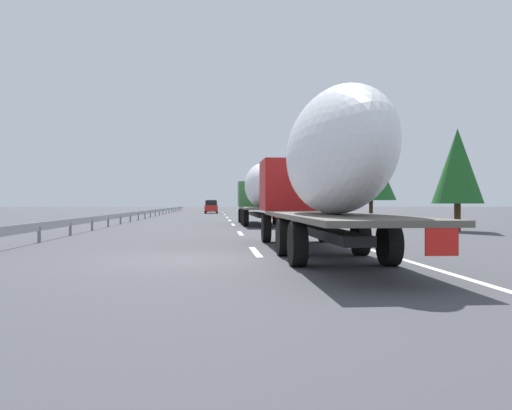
# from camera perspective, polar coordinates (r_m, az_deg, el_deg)

# --- Properties ---
(ground_plane) EXTENTS (260.00, 260.00, 0.00)m
(ground_plane) POSITION_cam_1_polar(r_m,az_deg,el_deg) (53.37, -5.23, -1.35)
(ground_plane) COLOR #424247
(lane_stripe_0) EXTENTS (3.20, 0.20, 0.01)m
(lane_stripe_0) POSITION_cam_1_polar(r_m,az_deg,el_deg) (15.47, -0.07, -5.27)
(lane_stripe_0) COLOR white
(lane_stripe_0) RESTS_ON ground_plane
(lane_stripe_1) EXTENTS (3.20, 0.20, 0.01)m
(lane_stripe_1) POSITION_cam_1_polar(r_m,az_deg,el_deg) (24.71, -1.77, -3.20)
(lane_stripe_1) COLOR white
(lane_stripe_1) RESTS_ON ground_plane
(lane_stripe_2) EXTENTS (3.20, 0.20, 0.01)m
(lane_stripe_2) POSITION_cam_1_polar(r_m,az_deg,el_deg) (34.72, -2.59, -2.21)
(lane_stripe_2) COLOR white
(lane_stripe_2) RESTS_ON ground_plane
(lane_stripe_3) EXTENTS (3.20, 0.20, 0.01)m
(lane_stripe_3) POSITION_cam_1_polar(r_m,az_deg,el_deg) (42.88, -2.98, -1.74)
(lane_stripe_3) COLOR white
(lane_stripe_3) RESTS_ON ground_plane
(lane_stripe_4) EXTENTS (3.20, 0.20, 0.01)m
(lane_stripe_4) POSITION_cam_1_polar(r_m,az_deg,el_deg) (51.66, -3.25, -1.40)
(lane_stripe_4) COLOR white
(lane_stripe_4) RESTS_ON ground_plane
(lane_stripe_5) EXTENTS (3.20, 0.20, 0.01)m
(lane_stripe_5) POSITION_cam_1_polar(r_m,az_deg,el_deg) (65.60, -3.54, -1.05)
(lane_stripe_5) COLOR white
(lane_stripe_5) RESTS_ON ground_plane
(lane_stripe_6) EXTENTS (3.20, 0.20, 0.01)m
(lane_stripe_6) POSITION_cam_1_polar(r_m,az_deg,el_deg) (80.26, -3.73, -0.81)
(lane_stripe_6) COLOR white
(lane_stripe_6) RESTS_ON ground_plane
(lane_stripe_7) EXTENTS (3.20, 0.20, 0.01)m
(lane_stripe_7) POSITION_cam_1_polar(r_m,az_deg,el_deg) (87.10, -3.80, -0.73)
(lane_stripe_7) COLOR white
(lane_stripe_7) RESTS_ON ground_plane
(lane_stripe_8) EXTENTS (3.20, 0.20, 0.01)m
(lane_stripe_8) POSITION_cam_1_polar(r_m,az_deg,el_deg) (87.98, -3.81, -0.72)
(lane_stripe_8) COLOR white
(lane_stripe_8) RESTS_ON ground_plane
(edge_line_right) EXTENTS (110.00, 0.20, 0.01)m
(edge_line_right) POSITION_cam_1_polar(r_m,az_deg,el_deg) (58.58, 0.21, -1.21)
(edge_line_right) COLOR white
(edge_line_right) RESTS_ON ground_plane
(truck_lead) EXTENTS (12.07, 2.55, 4.05)m
(truck_lead) POSITION_cam_1_polar(r_m,az_deg,el_deg) (34.30, 0.45, 1.64)
(truck_lead) COLOR #387038
(truck_lead) RESTS_ON ground_plane
(truck_trailing) EXTENTS (13.60, 2.55, 4.34)m
(truck_trailing) POSITION_cam_1_polar(r_m,az_deg,el_deg) (14.30, 7.61, 4.19)
(truck_trailing) COLOR #B21919
(truck_trailing) RESTS_ON ground_plane
(car_red_compact) EXTENTS (4.19, 1.84, 1.82)m
(car_red_compact) POSITION_cam_1_polar(r_m,az_deg,el_deg) (71.96, -5.05, -0.21)
(car_red_compact) COLOR red
(car_red_compact) RESTS_ON ground_plane
(car_white_van) EXTENTS (4.12, 1.75, 1.94)m
(car_white_van) POSITION_cam_1_polar(r_m,az_deg,el_deg) (83.78, -5.03, -0.11)
(car_white_van) COLOR white
(car_white_van) RESTS_ON ground_plane
(car_yellow_coupe) EXTENTS (4.44, 1.90, 1.82)m
(car_yellow_coupe) POSITION_cam_1_polar(r_m,az_deg,el_deg) (95.55, -4.91, -0.09)
(car_yellow_coupe) COLOR gold
(car_yellow_coupe) RESTS_ON ground_plane
(road_sign) EXTENTS (0.10, 0.90, 3.11)m
(road_sign) POSITION_cam_1_polar(r_m,az_deg,el_deg) (59.76, 1.27, 0.88)
(road_sign) COLOR gray
(road_sign) RESTS_ON ground_plane
(tree_0) EXTENTS (2.61, 2.61, 5.39)m
(tree_0) POSITION_cam_1_polar(r_m,az_deg,el_deg) (28.59, 21.71, 4.07)
(tree_0) COLOR #472D19
(tree_0) RESTS_ON ground_plane
(tree_1) EXTENTS (3.74, 3.74, 6.11)m
(tree_1) POSITION_cam_1_polar(r_m,az_deg,el_deg) (39.43, 12.81, 3.74)
(tree_1) COLOR #472D19
(tree_1) RESTS_ON ground_plane
(tree_2) EXTENTS (3.54, 3.54, 7.01)m
(tree_2) POSITION_cam_1_polar(r_m,az_deg,el_deg) (71.61, 4.89, 2.41)
(tree_2) COLOR #472D19
(tree_2) RESTS_ON ground_plane
(tree_3) EXTENTS (3.10, 3.10, 5.36)m
(tree_3) POSITION_cam_1_polar(r_m,az_deg,el_deg) (75.03, 2.75, 1.71)
(tree_3) COLOR #472D19
(tree_3) RESTS_ON ground_plane
(tree_4) EXTENTS (3.11, 3.11, 6.00)m
(tree_4) POSITION_cam_1_polar(r_m,az_deg,el_deg) (54.95, 5.64, 2.53)
(tree_4) COLOR #472D19
(tree_4) RESTS_ON ground_plane
(guardrail_median) EXTENTS (94.00, 0.10, 0.76)m
(guardrail_median) POSITION_cam_1_polar(r_m,az_deg,el_deg) (56.74, -11.27, -0.68)
(guardrail_median) COLOR #9EA0A5
(guardrail_median) RESTS_ON ground_plane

